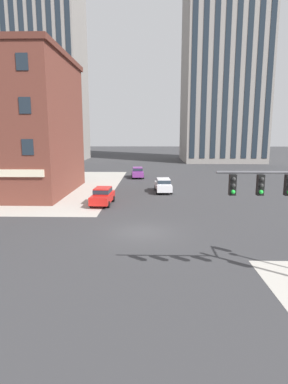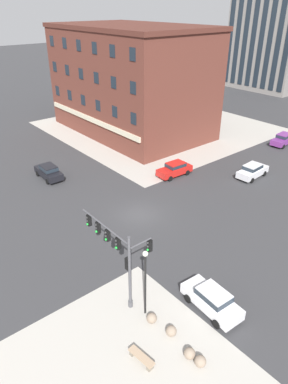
{
  "view_description": "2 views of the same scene",
  "coord_description": "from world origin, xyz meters",
  "px_view_note": "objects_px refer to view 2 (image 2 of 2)",
  "views": [
    {
      "loc": [
        0.62,
        -21.43,
        6.88
      ],
      "look_at": [
        0.07,
        1.23,
        2.69
      ],
      "focal_mm": 29.3,
      "sensor_mm": 36.0,
      "label": 1
    },
    {
      "loc": [
        23.07,
        -18.46,
        18.62
      ],
      "look_at": [
        3.34,
        -2.18,
        4.71
      ],
      "focal_mm": 32.79,
      "sensor_mm": 36.0,
      "label": 2
    }
  ],
  "objects_px": {
    "car_main_northbound_far": "(49,171)",
    "bollard_sphere_curb_b": "(171,331)",
    "car_main_southbound_near": "(175,169)",
    "car_cross_eastbound": "(283,139)",
    "bollard_sphere_curb_a": "(152,318)",
    "bollard_sphere_curb_d": "(200,361)",
    "car_main_northbound_near": "(253,170)",
    "street_lamp_corner_near": "(145,276)",
    "traffic_signal_main": "(119,250)",
    "bollard_sphere_curb_c": "(190,353)",
    "car_parked_curb": "(212,299)",
    "bench_near_signal": "(141,358)"
  },
  "relations": [
    {
      "from": "bollard_sphere_curb_d",
      "to": "car_cross_eastbound",
      "type": "distance_m",
      "value": 39.72
    },
    {
      "from": "car_main_northbound_far",
      "to": "bollard_sphere_curb_c",
      "type": "bearing_deg",
      "value": -9.32
    },
    {
      "from": "car_main_northbound_far",
      "to": "car_parked_curb",
      "type": "xyz_separation_m",
      "value": [
        25.85,
        -0.65,
        0.0
      ]
    },
    {
      "from": "bollard_sphere_curb_c",
      "to": "car_main_northbound_far",
      "type": "distance_m",
      "value": 27.89
    },
    {
      "from": "bollard_sphere_curb_b",
      "to": "car_main_southbound_near",
      "type": "relative_size",
      "value": 0.16
    },
    {
      "from": "bollard_sphere_curb_c",
      "to": "bollard_sphere_curb_d",
      "type": "bearing_deg",
      "value": 8.06
    },
    {
      "from": "bollard_sphere_curb_a",
      "to": "bollard_sphere_curb_c",
      "type": "distance_m",
      "value": 3.42
    },
    {
      "from": "car_parked_curb",
      "to": "car_main_northbound_far",
      "type": "bearing_deg",
      "value": 178.55
    },
    {
      "from": "car_main_northbound_far",
      "to": "bollard_sphere_curb_b",
      "type": "bearing_deg",
      "value": -9.4
    },
    {
      "from": "bollard_sphere_curb_a",
      "to": "bollard_sphere_curb_b",
      "type": "distance_m",
      "value": 1.59
    },
    {
      "from": "bollard_sphere_curb_c",
      "to": "bench_near_signal",
      "type": "distance_m",
      "value": 2.86
    },
    {
      "from": "bollard_sphere_curb_b",
      "to": "car_main_northbound_near",
      "type": "xyz_separation_m",
      "value": [
        -10.4,
        23.18,
        0.57
      ]
    },
    {
      "from": "bollard_sphere_curb_b",
      "to": "car_parked_curb",
      "type": "distance_m",
      "value": 3.64
    },
    {
      "from": "bollard_sphere_curb_a",
      "to": "bench_near_signal",
      "type": "distance_m",
      "value": 2.98
    },
    {
      "from": "car_main_northbound_near",
      "to": "bench_near_signal",
      "type": "bearing_deg",
      "value": -67.57
    },
    {
      "from": "bollard_sphere_curb_a",
      "to": "bollard_sphere_curb_c",
      "type": "relative_size",
      "value": 1.0
    },
    {
      "from": "traffic_signal_main",
      "to": "street_lamp_corner_near",
      "type": "relative_size",
      "value": 1.12
    },
    {
      "from": "traffic_signal_main",
      "to": "car_main_southbound_near",
      "type": "relative_size",
      "value": 1.31
    },
    {
      "from": "traffic_signal_main",
      "to": "car_cross_eastbound",
      "type": "height_order",
      "value": "traffic_signal_main"
    },
    {
      "from": "car_main_southbound_near",
      "to": "car_cross_eastbound",
      "type": "bearing_deg",
      "value": 82.4
    },
    {
      "from": "bollard_sphere_curb_a",
      "to": "car_main_northbound_near",
      "type": "distance_m",
      "value": 25.07
    },
    {
      "from": "bollard_sphere_curb_c",
      "to": "traffic_signal_main",
      "type": "bearing_deg",
      "value": -179.21
    },
    {
      "from": "bollard_sphere_curb_a",
      "to": "traffic_signal_main",
      "type": "bearing_deg",
      "value": -178.62
    },
    {
      "from": "bollard_sphere_curb_a",
      "to": "car_parked_curb",
      "type": "distance_m",
      "value": 4.29
    },
    {
      "from": "bollard_sphere_curb_d",
      "to": "car_main_northbound_near",
      "type": "distance_m",
      "value": 26.73
    },
    {
      "from": "bollard_sphere_curb_a",
      "to": "street_lamp_corner_near",
      "type": "height_order",
      "value": "street_lamp_corner_near"
    },
    {
      "from": "bench_near_signal",
      "to": "car_cross_eastbound",
      "type": "height_order",
      "value": "car_cross_eastbound"
    },
    {
      "from": "traffic_signal_main",
      "to": "car_main_northbound_far",
      "type": "bearing_deg",
      "value": 167.47
    },
    {
      "from": "bollard_sphere_curb_b",
      "to": "bench_near_signal",
      "type": "distance_m",
      "value": 2.65
    },
    {
      "from": "traffic_signal_main",
      "to": "bollard_sphere_curb_a",
      "type": "bearing_deg",
      "value": 1.38
    },
    {
      "from": "bollard_sphere_curb_a",
      "to": "bollard_sphere_curb_d",
      "type": "xyz_separation_m",
      "value": [
        4.17,
        0.12,
        0.0
      ]
    },
    {
      "from": "bench_near_signal",
      "to": "car_parked_curb",
      "type": "bearing_deg",
      "value": 90.54
    },
    {
      "from": "car_main_northbound_far",
      "to": "car_cross_eastbound",
      "type": "height_order",
      "value": "same"
    },
    {
      "from": "bench_near_signal",
      "to": "street_lamp_corner_near",
      "type": "height_order",
      "value": "street_lamp_corner_near"
    },
    {
      "from": "bollard_sphere_curb_a",
      "to": "street_lamp_corner_near",
      "type": "xyz_separation_m",
      "value": [
        -0.86,
        0.16,
        2.96
      ]
    },
    {
      "from": "bollard_sphere_curb_d",
      "to": "street_lamp_corner_near",
      "type": "distance_m",
      "value": 5.84
    },
    {
      "from": "bollard_sphere_curb_c",
      "to": "car_main_southbound_near",
      "type": "bearing_deg",
      "value": 138.1
    },
    {
      "from": "bollard_sphere_curb_a",
      "to": "car_cross_eastbound",
      "type": "xyz_separation_m",
      "value": [
        -12.48,
        36.18,
        0.57
      ]
    },
    {
      "from": "street_lamp_corner_near",
      "to": "car_main_southbound_near",
      "type": "height_order",
      "value": "street_lamp_corner_near"
    },
    {
      "from": "car_main_northbound_near",
      "to": "bollard_sphere_curb_d",
      "type": "bearing_deg",
      "value": -60.86
    },
    {
      "from": "car_main_northbound_near",
      "to": "car_parked_curb",
      "type": "xyz_separation_m",
      "value": [
        10.6,
        -19.59,
        0.0
      ]
    },
    {
      "from": "bollard_sphere_curb_d",
      "to": "car_main_southbound_near",
      "type": "xyz_separation_m",
      "value": [
        -19.27,
        16.51,
        0.57
      ]
    },
    {
      "from": "bollard_sphere_curb_d",
      "to": "bollard_sphere_curb_c",
      "type": "bearing_deg",
      "value": -171.94
    },
    {
      "from": "bollard_sphere_curb_a",
      "to": "bollard_sphere_curb_d",
      "type": "distance_m",
      "value": 4.18
    },
    {
      "from": "street_lamp_corner_near",
      "to": "bollard_sphere_curb_b",
      "type": "bearing_deg",
      "value": 2.84
    },
    {
      "from": "bench_near_signal",
      "to": "street_lamp_corner_near",
      "type": "distance_m",
      "value": 4.73
    },
    {
      "from": "car_main_northbound_near",
      "to": "car_main_southbound_near",
      "type": "relative_size",
      "value": 1.0
    },
    {
      "from": "street_lamp_corner_near",
      "to": "car_main_northbound_far",
      "type": "relative_size",
      "value": 1.19
    },
    {
      "from": "car_main_southbound_near",
      "to": "bollard_sphere_curb_b",
      "type": "bearing_deg",
      "value": -44.46
    },
    {
      "from": "car_main_northbound_far",
      "to": "street_lamp_corner_near",
      "type": "bearing_deg",
      "value": -10.64
    }
  ]
}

